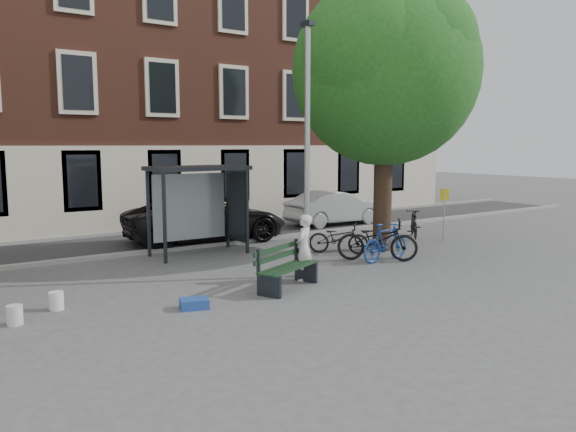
% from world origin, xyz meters
% --- Properties ---
extents(ground, '(90.00, 90.00, 0.00)m').
position_xyz_m(ground, '(0.00, 0.00, 0.00)').
color(ground, '#4C4C4F').
rests_on(ground, ground).
extents(road, '(40.00, 4.00, 0.01)m').
position_xyz_m(road, '(0.00, 7.00, 0.01)').
color(road, '#28282B').
rests_on(road, ground).
extents(curb_near, '(40.00, 0.25, 0.12)m').
position_xyz_m(curb_near, '(0.00, 5.00, 0.06)').
color(curb_near, gray).
rests_on(curb_near, ground).
extents(curb_far, '(40.00, 0.25, 0.12)m').
position_xyz_m(curb_far, '(0.00, 9.00, 0.06)').
color(curb_far, gray).
rests_on(curb_far, ground).
extents(building_row, '(30.00, 8.00, 14.00)m').
position_xyz_m(building_row, '(0.00, 13.00, 7.00)').
color(building_row, brown).
rests_on(building_row, ground).
extents(lamppost, '(0.28, 0.35, 6.11)m').
position_xyz_m(lamppost, '(0.00, 0.00, 2.78)').
color(lamppost, '#9EA0A3').
rests_on(lamppost, ground).
extents(tree_right, '(5.76, 5.60, 8.20)m').
position_xyz_m(tree_right, '(4.01, 1.38, 5.62)').
color(tree_right, black).
rests_on(tree_right, ground).
extents(bus_shelter, '(2.85, 1.45, 2.62)m').
position_xyz_m(bus_shelter, '(-0.61, 4.11, 1.92)').
color(bus_shelter, '#1E2328').
rests_on(bus_shelter, ground).
extents(painter, '(0.69, 0.65, 1.59)m').
position_xyz_m(painter, '(-0.31, -0.30, 0.79)').
color(painter, silver).
rests_on(painter, ground).
extents(bench, '(1.93, 1.28, 0.95)m').
position_xyz_m(bench, '(-1.11, -0.72, 0.44)').
color(bench, '#1E2328').
rests_on(bench, ground).
extents(bike_a, '(2.18, 2.08, 1.17)m').
position_xyz_m(bike_a, '(2.74, 0.38, 0.59)').
color(bike_a, black).
rests_on(bike_a, ground).
extents(bike_b, '(1.83, 0.67, 1.08)m').
position_xyz_m(bike_b, '(2.88, 0.19, 0.54)').
color(bike_b, navy).
rests_on(bike_b, ground).
extents(bike_c, '(1.68, 1.73, 0.94)m').
position_xyz_m(bike_c, '(2.51, 1.79, 0.47)').
color(bike_c, black).
rests_on(bike_c, ground).
extents(bike_d, '(1.41, 1.53, 0.98)m').
position_xyz_m(bike_d, '(6.50, 2.49, 0.49)').
color(bike_d, black).
rests_on(bike_d, ground).
extents(car_dark, '(5.63, 2.95, 1.51)m').
position_xyz_m(car_dark, '(0.25, 6.00, 0.76)').
color(car_dark, black).
rests_on(car_dark, ground).
extents(car_silver, '(4.21, 1.59, 1.37)m').
position_xyz_m(car_silver, '(6.35, 6.63, 0.69)').
color(car_silver, '#A8ACB0').
rests_on(car_silver, ground).
extents(blue_crate, '(0.64, 0.54, 0.20)m').
position_xyz_m(blue_crate, '(-3.50, -0.97, 0.10)').
color(blue_crate, '#204396').
rests_on(blue_crate, ground).
extents(bucket_a, '(0.37, 0.37, 0.36)m').
position_xyz_m(bucket_a, '(-6.61, -0.06, 0.18)').
color(bucket_a, silver).
rests_on(bucket_a, ground).
extents(bucket_b, '(0.32, 0.32, 0.36)m').
position_xyz_m(bucket_b, '(-5.77, 0.51, 0.18)').
color(bucket_b, silver).
rests_on(bucket_b, ground).
extents(notice_sign, '(0.29, 0.15, 1.77)m').
position_xyz_m(notice_sign, '(6.89, 1.52, 1.25)').
color(notice_sign, '#9EA0A3').
rests_on(notice_sign, ground).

